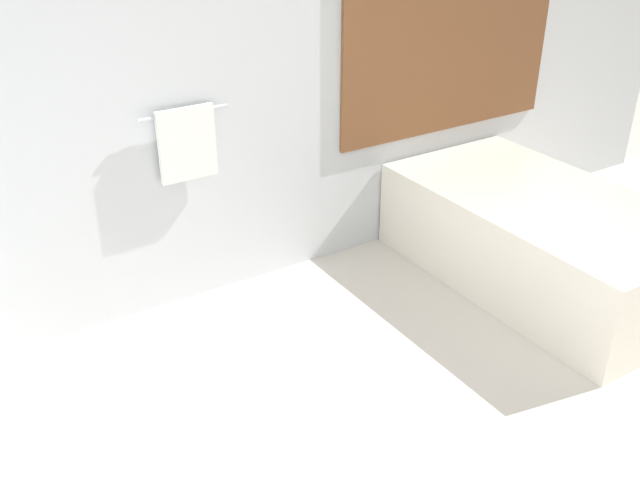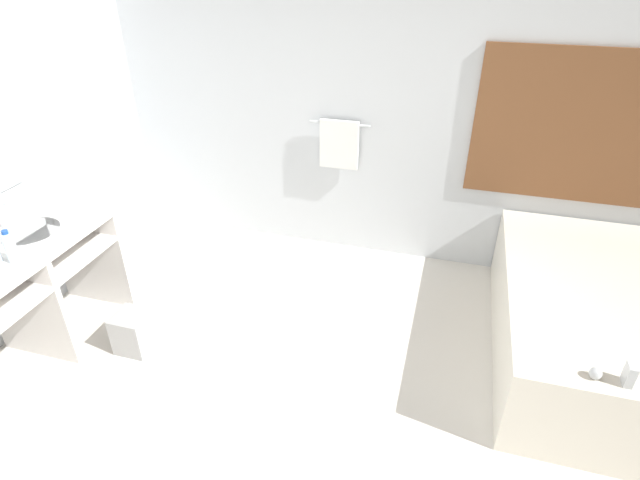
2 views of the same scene
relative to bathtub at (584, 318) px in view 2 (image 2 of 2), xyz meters
name	(u,v)px [view 2 (image 2 of 2)]	position (x,y,z in m)	size (l,w,h in m)	color
ground_plane	(293,454)	(-1.57, -1.26, -0.31)	(16.00, 16.00, 0.00)	silver
wall_back_with_blinds	(387,100)	(-1.51, 0.97, 1.04)	(7.40, 0.13, 2.70)	silver
vanity_counter	(19,277)	(-3.43, -0.96, 0.31)	(0.65, 1.29, 0.85)	white
sink_faucet	(1,215)	(-3.61, -0.79, 0.63)	(0.09, 0.04, 0.18)	silver
bathtub	(584,318)	(0.00, 0.00, 0.00)	(1.03, 1.86, 0.68)	silver
water_bottle_3	(10,247)	(-3.24, -1.10, 0.64)	(0.06, 0.06, 0.20)	silver
waste_bin	(134,332)	(-2.86, -0.76, -0.17)	(0.22, 0.22, 0.28)	#B2B2B2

